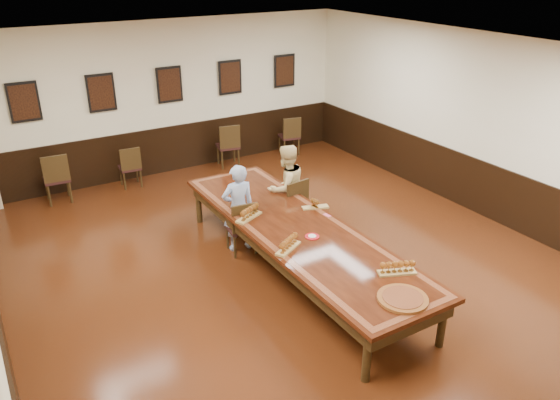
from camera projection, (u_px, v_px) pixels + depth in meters
floor at (297, 272)px, 8.24m from camera, size 8.00×10.00×0.02m
ceiling at (300, 55)px, 6.90m from camera, size 8.00×10.00×0.02m
wall_back at (169, 98)px, 11.47m from camera, size 8.00×0.02×3.20m
wall_right at (493, 129)px, 9.45m from camera, size 0.02×10.00×3.20m
chair_man at (241, 226)px, 8.63m from camera, size 0.47×0.51×0.91m
chair_woman at (290, 204)px, 9.30m from camera, size 0.52×0.55×0.97m
spare_chair_a at (56, 177)px, 10.38m from camera, size 0.49×0.53×0.99m
spare_chair_b at (130, 166)px, 11.09m from camera, size 0.43×0.47×0.87m
spare_chair_c at (228, 145)px, 12.15m from camera, size 0.55×0.58×0.98m
spare_chair_d at (289, 135)px, 12.87m from camera, size 0.53×0.56×0.93m
person_man at (238, 208)px, 8.60m from camera, size 0.56×0.41×1.45m
person_woman at (286, 188)px, 9.26m from camera, size 0.82×0.68×1.51m
pink_phone at (327, 215)px, 8.29m from camera, size 0.08×0.13×0.01m
wainscoting at (298, 243)px, 8.02m from camera, size 8.00×10.00×1.00m
conference_table at (298, 236)px, 7.98m from camera, size 1.40×5.00×0.76m
posters at (169, 85)px, 11.29m from camera, size 6.14×0.04×0.74m
flight_a at (249, 213)px, 8.17m from camera, size 0.50×0.34×0.18m
flight_b at (315, 204)px, 8.50m from camera, size 0.43×0.25×0.15m
flight_c at (288, 244)px, 7.32m from camera, size 0.48×0.35×0.17m
flight_d at (397, 268)px, 6.76m from camera, size 0.50×0.32×0.18m
red_plate_grp at (312, 237)px, 7.65m from camera, size 0.20×0.20×0.03m
carved_platter at (403, 299)px, 6.26m from camera, size 0.71×0.71×0.05m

